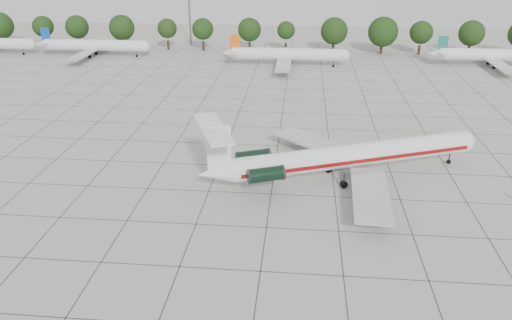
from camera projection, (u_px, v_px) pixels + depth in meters
The scene contains 7 objects.
ground at pixel (271, 194), 62.95m from camera, with size 260.00×260.00×0.00m, color #A4A49D.
apron_joints at pixel (277, 148), 76.57m from camera, with size 170.00×170.00×0.02m, color #383838.
main_airliner at pixel (341, 157), 65.50m from camera, with size 38.23×28.86×9.29m.
bg_airliner_b at pixel (94, 46), 134.04m from camera, with size 28.24×27.20×7.40m.
bg_airliner_c at pixel (288, 54), 123.85m from camera, with size 28.24×27.20×7.40m.
bg_airliner_d at pixel (496, 55), 123.08m from camera, with size 28.24×27.20×7.40m.
tree_line at pixel (249, 30), 138.68m from camera, with size 249.86×8.44×10.22m.
Camera 1 is at (3.27, -55.59, 29.73)m, focal length 35.00 mm.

